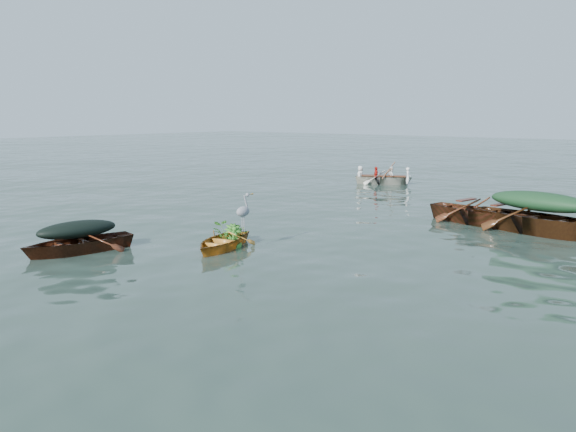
% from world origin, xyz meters
% --- Properties ---
extents(ground, '(140.00, 140.00, 0.00)m').
position_xyz_m(ground, '(0.00, 0.00, 0.00)').
color(ground, '#2D3F35').
rests_on(ground, ground).
extents(yellow_dinghy, '(1.93, 2.89, 0.69)m').
position_xyz_m(yellow_dinghy, '(-0.96, -0.54, 0.00)').
color(yellow_dinghy, orange).
rests_on(yellow_dinghy, ground).
extents(dark_covered_boat, '(1.86, 3.51, 0.81)m').
position_xyz_m(dark_covered_boat, '(-3.30, -2.90, 0.00)').
color(dark_covered_boat, '#542413').
rests_on(dark_covered_boat, ground).
extents(green_tarp_boat, '(5.22, 2.44, 1.21)m').
position_xyz_m(green_tarp_boat, '(4.43, 6.04, 0.00)').
color(green_tarp_boat, '#4B2A11').
rests_on(green_tarp_boat, ground).
extents(open_wooden_boat, '(4.80, 2.33, 1.09)m').
position_xyz_m(open_wooden_boat, '(2.80, 6.33, 0.00)').
color(open_wooden_boat, '#5C2717').
rests_on(open_wooden_boat, ground).
extents(rowed_boat, '(3.74, 2.59, 0.83)m').
position_xyz_m(rowed_boat, '(-4.28, 13.12, 0.00)').
color(rowed_boat, silver).
rests_on(rowed_boat, ground).
extents(dark_tarp_cover, '(1.02, 1.93, 0.40)m').
position_xyz_m(dark_tarp_cover, '(-3.30, -2.90, 0.60)').
color(dark_tarp_cover, black).
rests_on(dark_tarp_cover, dark_covered_boat).
extents(green_tarp_cover, '(2.87, 1.34, 0.52)m').
position_xyz_m(green_tarp_cover, '(4.43, 6.04, 0.87)').
color(green_tarp_cover, '#173A1F').
rests_on(green_tarp_cover, green_tarp_boat).
extents(thwart_benches, '(2.43, 1.31, 0.04)m').
position_xyz_m(thwart_benches, '(2.80, 6.33, 0.57)').
color(thwart_benches, '#43190F').
rests_on(thwart_benches, open_wooden_boat).
extents(heron, '(0.39, 0.47, 0.92)m').
position_xyz_m(heron, '(-0.46, -0.32, 0.80)').
color(heron, '#919399').
rests_on(heron, yellow_dinghy).
extents(dinghy_weeds, '(0.95, 1.07, 0.60)m').
position_xyz_m(dinghy_weeds, '(-1.11, -0.01, 0.64)').
color(dinghy_weeds, '#236119').
rests_on(dinghy_weeds, yellow_dinghy).
extents(rowers, '(2.72, 2.01, 0.76)m').
position_xyz_m(rowers, '(-4.28, 13.12, 0.79)').
color(rowers, white).
rests_on(rowers, rowed_boat).
extents(oars, '(1.69, 2.60, 0.06)m').
position_xyz_m(oars, '(-4.28, 13.12, 0.44)').
color(oars, '#A0603C').
rests_on(oars, rowed_boat).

